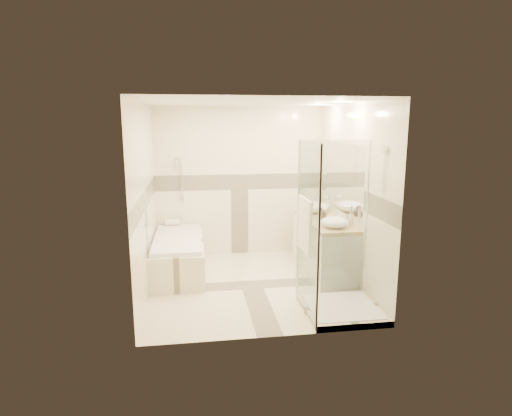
{
  "coord_description": "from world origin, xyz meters",
  "views": [
    {
      "loc": [
        -0.77,
        -5.63,
        2.26
      ],
      "look_at": [
        0.1,
        0.25,
        1.05
      ],
      "focal_mm": 30.0,
      "sensor_mm": 36.0,
      "label": 1
    }
  ],
  "objects": [
    {
      "name": "bathtub",
      "position": [
        -1.02,
        0.65,
        0.31
      ],
      "size": [
        0.75,
        1.7,
        0.56
      ],
      "color": "beige",
      "rests_on": "ground"
    },
    {
      "name": "folded_towels",
      "position": [
        1.1,
        1.01,
        0.89
      ],
      "size": [
        0.19,
        0.28,
        0.09
      ],
      "primitive_type": "cube",
      "rotation": [
        0.0,
        0.0,
        -0.1
      ],
      "color": "white",
      "rests_on": "vanity"
    },
    {
      "name": "shower_enclosure",
      "position": [
        0.83,
        -0.97,
        0.51
      ],
      "size": [
        0.96,
        0.93,
        2.04
      ],
      "color": "beige",
      "rests_on": "ground"
    },
    {
      "name": "amenity_bottle_b",
      "position": [
        1.1,
        0.4,
        0.93
      ],
      "size": [
        0.14,
        0.14,
        0.15
      ],
      "primitive_type": "imported",
      "rotation": [
        0.0,
        0.0,
        0.19
      ],
      "color": "black",
      "rests_on": "vanity"
    },
    {
      "name": "rolled_towel",
      "position": [
        -1.13,
        1.4,
        0.61
      ],
      "size": [
        0.23,
        0.11,
        0.11
      ],
      "primitive_type": "cylinder",
      "rotation": [
        0.0,
        1.57,
        0.0
      ],
      "color": "white",
      "rests_on": "bathtub"
    },
    {
      "name": "vessel_sink_far",
      "position": [
        1.1,
        -0.23,
        0.93
      ],
      "size": [
        0.38,
        0.38,
        0.15
      ],
      "primitive_type": "ellipsoid",
      "color": "white",
      "rests_on": "vanity"
    },
    {
      "name": "faucet_far",
      "position": [
        1.32,
        -0.23,
        1.02
      ],
      "size": [
        0.12,
        0.03,
        0.3
      ],
      "color": "silver",
      "rests_on": "vanity"
    },
    {
      "name": "faucet_near",
      "position": [
        1.32,
        0.74,
        1.0
      ],
      "size": [
        0.11,
        0.03,
        0.26
      ],
      "color": "silver",
      "rests_on": "vanity"
    },
    {
      "name": "vessel_sink_near",
      "position": [
        1.1,
        0.74,
        0.94
      ],
      "size": [
        0.44,
        0.44,
        0.18
      ],
      "primitive_type": "ellipsoid",
      "color": "white",
      "rests_on": "vanity"
    },
    {
      "name": "room",
      "position": [
        0.06,
        0.01,
        1.26
      ],
      "size": [
        2.82,
        3.02,
        2.52
      ],
      "color": "beige",
      "rests_on": "ground"
    },
    {
      "name": "vanity",
      "position": [
        1.12,
        0.3,
        0.43
      ],
      "size": [
        0.58,
        1.62,
        0.85
      ],
      "color": "silver",
      "rests_on": "ground"
    },
    {
      "name": "amenity_bottle_a",
      "position": [
        1.1,
        0.27,
        0.92
      ],
      "size": [
        0.08,
        0.08,
        0.14
      ],
      "primitive_type": "imported",
      "rotation": [
        0.0,
        0.0,
        0.38
      ],
      "color": "black",
      "rests_on": "vanity"
    }
  ]
}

